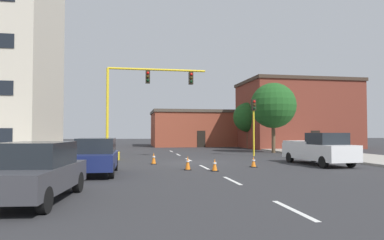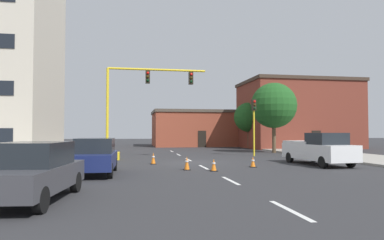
{
  "view_description": "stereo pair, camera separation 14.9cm",
  "coord_description": "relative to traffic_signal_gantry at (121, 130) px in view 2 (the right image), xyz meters",
  "views": [
    {
      "loc": [
        -4.2,
        -22.37,
        2.05
      ],
      "look_at": [
        0.5,
        3.78,
        2.97
      ],
      "focal_mm": 31.94,
      "sensor_mm": 36.0,
      "label": 1
    },
    {
      "loc": [
        -4.05,
        -22.39,
        2.05
      ],
      "look_at": [
        0.5,
        3.78,
        2.97
      ],
      "focal_mm": 31.94,
      "sensor_mm": 36.0,
      "label": 2
    }
  ],
  "objects": [
    {
      "name": "lane_stripe_seg_5",
      "position": [
        4.89,
        10.15,
        -2.19
      ],
      "size": [
        0.16,
        2.4,
        0.01
      ],
      "primitive_type": "cube",
      "color": "silver",
      "rests_on": "ground_plane"
    },
    {
      "name": "traffic_cone_roadside_d",
      "position": [
        3.71,
        -7.63,
        -1.83
      ],
      "size": [
        0.36,
        0.36,
        0.74
      ],
      "color": "black",
      "rests_on": "ground_plane"
    },
    {
      "name": "lane_stripe_seg_4",
      "position": [
        4.89,
        4.65,
        -2.19
      ],
      "size": [
        0.16,
        2.4,
        0.01
      ],
      "primitive_type": "cube",
      "color": "silver",
      "rests_on": "ground_plane"
    },
    {
      "name": "traffic_signal_gantry",
      "position": [
        0.0,
        0.0,
        0.0
      ],
      "size": [
        8.24,
        1.2,
        6.83
      ],
      "color": "yellow",
      "rests_on": "ground_plane"
    },
    {
      "name": "sedan_navy_mid_left",
      "position": [
        -0.94,
        -8.73,
        -1.31
      ],
      "size": [
        1.91,
        4.52,
        1.74
      ],
      "color": "navy",
      "rests_on": "ground_plane"
    },
    {
      "name": "sedan_dark_gray_near_left",
      "position": [
        -2.06,
        -14.96,
        -1.31
      ],
      "size": [
        2.36,
        4.68,
        1.74
      ],
      "color": "#3D3D42",
      "rests_on": "ground_plane"
    },
    {
      "name": "traffic_cone_roadside_c",
      "position": [
        2.13,
        -3.98,
        -1.83
      ],
      "size": [
        0.36,
        0.36,
        0.74
      ],
      "color": "black",
      "rests_on": "ground_plane"
    },
    {
      "name": "tree_right_far",
      "position": [
        15.08,
        14.86,
        1.66
      ],
      "size": [
        3.71,
        3.71,
        5.72
      ],
      "color": "brown",
      "rests_on": "ground_plane"
    },
    {
      "name": "ground_plane",
      "position": [
        4.89,
        -3.35,
        -2.19
      ],
      "size": [
        160.0,
        160.0,
        0.0
      ],
      "primitive_type": "plane",
      "color": "#2D2D30"
    },
    {
      "name": "tree_right_mid",
      "position": [
        14.43,
        5.73,
        2.43
      ],
      "size": [
        4.45,
        4.45,
        6.86
      ],
      "color": "brown",
      "rests_on": "ground_plane"
    },
    {
      "name": "lane_stripe_seg_0",
      "position": [
        4.89,
        -17.35,
        -2.19
      ],
      "size": [
        0.16,
        2.4,
        0.01
      ],
      "primitive_type": "cube",
      "color": "silver",
      "rests_on": "ground_plane"
    },
    {
      "name": "sidewalk_left",
      "position": [
        -8.31,
        4.65,
        -2.12
      ],
      "size": [
        6.0,
        56.0,
        0.14
      ],
      "primitive_type": "cube",
      "color": "#9E998E",
      "rests_on": "ground_plane"
    },
    {
      "name": "building_brick_center",
      "position": [
        9.93,
        23.38,
        0.35
      ],
      "size": [
        12.56,
        9.52,
        5.07
      ],
      "color": "brown",
      "rests_on": "ground_plane"
    },
    {
      "name": "lane_stripe_seg_1",
      "position": [
        4.89,
        -11.85,
        -2.19
      ],
      "size": [
        0.16,
        2.4,
        0.01
      ],
      "primitive_type": "cube",
      "color": "silver",
      "rests_on": "ground_plane"
    },
    {
      "name": "sidewalk_right",
      "position": [
        18.09,
        4.65,
        -2.12
      ],
      "size": [
        6.0,
        56.0,
        0.14
      ],
      "primitive_type": "cube",
      "color": "#9E998E",
      "rests_on": "ground_plane"
    },
    {
      "name": "lane_stripe_seg_3",
      "position": [
        4.89,
        -0.85,
        -2.19
      ],
      "size": [
        0.16,
        2.4,
        0.01
      ],
      "primitive_type": "cube",
      "color": "silver",
      "rests_on": "ground_plane"
    },
    {
      "name": "lane_stripe_seg_2",
      "position": [
        4.89,
        -6.35,
        -2.19
      ],
      "size": [
        0.16,
        2.4,
        0.01
      ],
      "primitive_type": "cube",
      "color": "silver",
      "rests_on": "ground_plane"
    },
    {
      "name": "traffic_cone_roadside_b",
      "position": [
        5.0,
        -8.41,
        -1.87
      ],
      "size": [
        0.36,
        0.36,
        0.66
      ],
      "color": "black",
      "rests_on": "ground_plane"
    },
    {
      "name": "traffic_cone_roadside_a",
      "position": [
        7.69,
        -6.87,
        -1.89
      ],
      "size": [
        0.36,
        0.36,
        0.62
      ],
      "color": "black",
      "rests_on": "ground_plane"
    },
    {
      "name": "traffic_light_pole_right",
      "position": [
        10.94,
        1.76,
        1.33
      ],
      "size": [
        0.32,
        0.47,
        4.8
      ],
      "color": "yellow",
      "rests_on": "ground_plane"
    },
    {
      "name": "building_row_right",
      "position": [
        21.69,
        15.07,
        2.09
      ],
      "size": [
        13.78,
        9.31,
        8.54
      ],
      "color": "brown",
      "rests_on": "ground_plane"
    },
    {
      "name": "pickup_truck_white",
      "position": [
        12.19,
        -6.21,
        -1.22
      ],
      "size": [
        2.33,
        5.51,
        1.99
      ],
      "color": "white",
      "rests_on": "ground_plane"
    }
  ]
}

